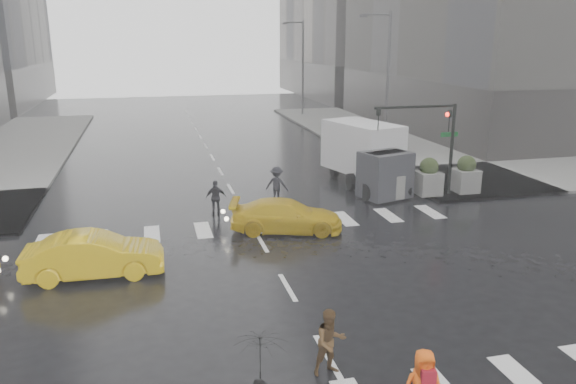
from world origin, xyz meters
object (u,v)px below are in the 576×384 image
object	(u,v)px
traffic_signal_pole	(434,132)
box_truck	(368,154)
pedestrian_brown	(330,342)
taxi_mid	(94,255)

from	to	relation	value
traffic_signal_pole	box_truck	distance (m)	3.73
traffic_signal_pole	box_truck	size ratio (longest dim) A/B	0.74
traffic_signal_pole	pedestrian_brown	distance (m)	15.84
traffic_signal_pole	taxi_mid	distance (m)	16.06
traffic_signal_pole	taxi_mid	bearing A→B (deg)	-159.11
taxi_mid	box_truck	bearing A→B (deg)	-55.65
traffic_signal_pole	box_truck	bearing A→B (deg)	128.68
box_truck	pedestrian_brown	bearing A→B (deg)	-130.97
taxi_mid	box_truck	xyz separation A→B (m)	(12.69, 8.32, 1.00)
traffic_signal_pole	box_truck	world-z (taller)	traffic_signal_pole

